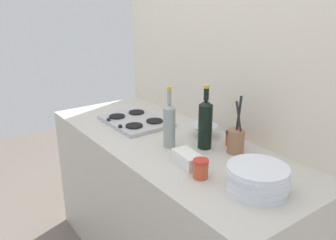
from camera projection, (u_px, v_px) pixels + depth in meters
The scene contains 11 objects.
counter_block at pixel (168, 208), 2.13m from camera, with size 1.80×0.70×0.90m, color beige.
backsplash_panel at pixel (219, 78), 2.10m from camera, with size 1.90×0.06×2.43m, color beige.
stovetop_hob at pixel (135, 121), 2.26m from camera, with size 0.44×0.33×0.04m.
plate_stack at pixel (258, 179), 1.44m from camera, with size 0.26×0.26×0.11m.
wine_bottle_leftmost at pixel (205, 123), 1.84m from camera, with size 0.07×0.07×0.35m.
wine_bottle_mid_left at pixel (169, 124), 1.86m from camera, with size 0.06×0.06×0.33m.
mixing_bowl at pixel (204, 130), 2.04m from camera, with size 0.16×0.16×0.07m.
butter_dish at pixel (187, 159), 1.67m from camera, with size 0.16×0.09×0.07m, color white.
utensil_crock at pixel (236, 140), 1.80m from camera, with size 0.09×0.09×0.31m.
condiment_jar_front at pixel (201, 169), 1.55m from camera, with size 0.07×0.07×0.09m.
condiment_jar_rear at pixel (231, 138), 1.91m from camera, with size 0.06×0.06×0.08m.
Camera 1 is at (1.49, -1.08, 1.66)m, focal length 37.29 mm.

